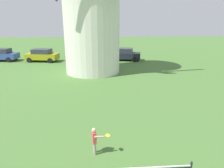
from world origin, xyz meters
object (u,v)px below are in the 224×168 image
parked_car_blue (1,55)px  parked_car_mustard (42,55)px  player_far (95,139)px  parked_car_black (123,54)px  parked_car_green (86,55)px

parked_car_blue → parked_car_mustard: size_ratio=1.05×
player_far → parked_car_black: (3.36, 19.15, 0.16)m
parked_car_blue → parked_car_green: (10.74, -1.01, 0.00)m
parked_car_blue → parked_car_black: 15.48m
player_far → parked_car_mustard: (-6.77, 19.08, 0.16)m
player_far → parked_car_blue: (-12.10, 19.85, 0.16)m
player_far → parked_car_black: 19.44m
parked_car_green → parked_car_black: size_ratio=0.99×
parked_car_blue → parked_car_black: bearing=-2.6°
parked_car_blue → parked_car_green: same height
parked_car_mustard → parked_car_green: same height
parked_car_blue → parked_car_black: size_ratio=0.92×
player_far → parked_car_mustard: parked_car_mustard is taller
parked_car_green → parked_car_blue: bearing=174.6°
parked_car_blue → parked_car_mustard: same height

